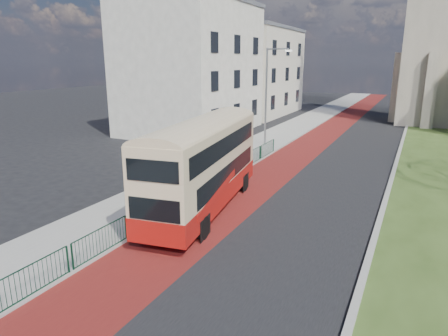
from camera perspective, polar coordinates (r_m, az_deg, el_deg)
The scene contains 11 objects.
ground at distance 17.12m, azimuth -1.18°, elevation -9.42°, with size 160.00×160.00×0.00m, color black.
road_carriageway at distance 35.04m, azimuth 16.23°, elevation 2.78°, with size 9.00×120.00×0.01m, color black.
bus_lane at distance 35.57m, azimuth 11.96°, elevation 3.24°, with size 3.40×120.00×0.01m, color #591414.
pavement_west at distance 36.64m, azimuth 6.19°, elevation 3.91°, with size 4.00×120.00×0.12m, color gray.
kerb_west at distance 36.03m, azimuth 9.19°, elevation 3.62°, with size 0.25×120.00×0.13m, color #999993.
kerb_east at distance 36.54m, azimuth 23.91°, elevation 2.67°, with size 0.25×80.00×0.13m, color #999993.
pedestrian_railing at distance 21.52m, azimuth -3.31°, elevation -2.65°, with size 0.07×24.00×1.12m.
street_block_near at distance 41.62m, azimuth -4.64°, elevation 14.21°, with size 10.30×14.30×13.00m.
street_block_far at distance 56.01m, azimuth 3.97°, elevation 13.66°, with size 10.30×16.30×11.50m.
streetlamp at distance 33.95m, azimuth 6.28°, elevation 10.75°, with size 2.13×0.18×8.00m.
bus at distance 19.02m, azimuth -2.92°, elevation 0.96°, with size 3.91×10.58×4.32m.
Camera 1 is at (7.16, -13.84, 7.09)m, focal length 32.00 mm.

